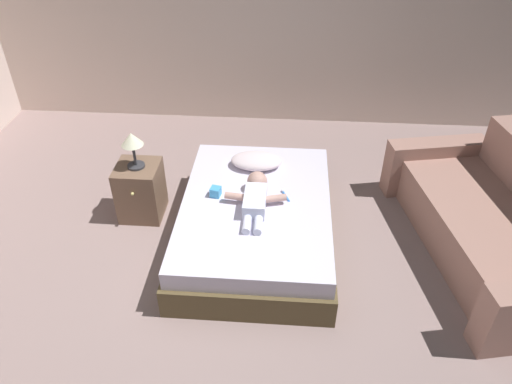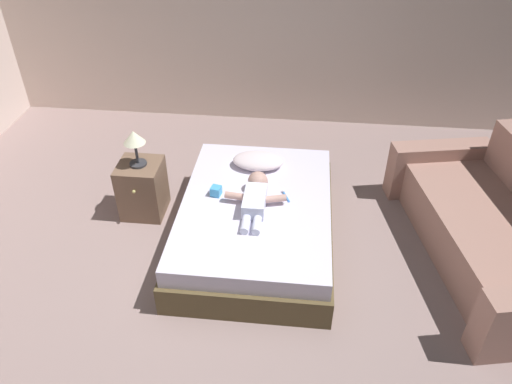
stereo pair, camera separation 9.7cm
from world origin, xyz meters
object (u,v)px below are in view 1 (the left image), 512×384
bed (256,221)px  baby (256,196)px  lamp (132,142)px  pillow (256,161)px  nightstand (141,191)px  toy_block (216,192)px  couch (495,225)px  toothbrush (285,195)px

bed → baby: size_ratio=2.67×
lamp → pillow: bearing=13.5°
nightstand → toy_block: bearing=-17.2°
lamp → couch: bearing=-5.1°
couch → toothbrush: bearing=177.2°
lamp → baby: bearing=-15.7°
lamp → toy_block: bearing=-17.2°
pillow → lamp: lamp is taller
lamp → toy_block: 0.80m
nightstand → toy_block: (0.71, -0.22, 0.19)m
toothbrush → nightstand: nightstand is taller
toy_block → toothbrush: bearing=3.7°
couch → lamp: (-2.96, 0.26, 0.47)m
pillow → lamp: bearing=-166.5°
toothbrush → baby: bearing=-154.8°
toothbrush → bed: bearing=-157.5°
toy_block → couch: bearing=-1.1°
bed → pillow: (-0.04, 0.52, 0.26)m
pillow → nightstand: size_ratio=0.88×
bed → nightstand: bearing=165.0°
bed → nightstand: size_ratio=3.49×
lamp → bed: bearing=-15.0°
couch → nightstand: bearing=174.9°
bed → toothbrush: bearing=22.5°
toothbrush → lamp: bearing=171.9°
couch → nightstand: (-2.96, 0.26, -0.02)m
pillow → toothbrush: (0.27, -0.42, -0.05)m
baby → toothbrush: baby is taller
nightstand → lamp: 0.49m
lamp → nightstand: bearing=-90.0°
couch → toy_block: 2.26m
toy_block → pillow: bearing=57.0°
couch → lamp: bearing=174.9°
baby → toy_block: 0.34m
bed → couch: couch is taller
couch → pillow: bearing=165.5°
baby → toy_block: size_ratio=7.14×
baby → pillow: bearing=93.5°
bed → baby: (-0.00, -0.01, 0.27)m
bed → lamp: 1.21m
baby → lamp: (-1.04, 0.29, 0.28)m
pillow → nightstand: (-1.01, -0.24, -0.21)m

